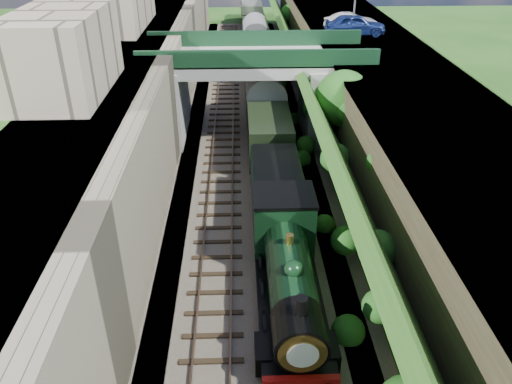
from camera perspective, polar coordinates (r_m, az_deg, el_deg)
name	(u,v)px	position (r m, az deg, el deg)	size (l,w,h in m)	color
trackbed	(251,157)	(34.84, -0.57, 3.97)	(10.00, 90.00, 0.20)	#473F38
retaining_wall	(168,112)	(33.82, -10.07, 8.95)	(1.00, 90.00, 7.00)	#756B56
street_plateau_left	(114,113)	(34.48, -15.90, 8.67)	(6.00, 90.00, 7.00)	#262628
street_plateau_right	(392,115)	(35.15, 15.26, 8.51)	(8.00, 90.00, 6.25)	#262628
embankment_slope	(327,127)	(33.39, 8.08, 7.37)	(4.59, 90.00, 6.37)	#1E4714
track_left	(222,156)	(34.79, -3.87, 4.13)	(2.50, 90.00, 0.20)	black
track_right	(268,155)	(34.83, 1.41, 4.21)	(2.50, 90.00, 0.20)	black
road_bridge	(262,84)	(37.11, 0.72, 12.24)	(16.00, 6.40, 7.25)	gray
building_near	(63,52)	(27.52, -21.19, 14.66)	(4.00, 8.00, 4.00)	gray
tree	(344,100)	(32.59, 10.08, 10.29)	(3.60, 3.80, 6.60)	black
car_blue	(355,25)	(42.86, 11.26, 18.25)	(1.94, 4.81, 1.64)	navy
car_silver	(351,22)	(44.25, 10.84, 18.51)	(1.52, 4.36, 1.44)	silver
locomotive	(289,272)	(21.39, 3.75, -9.14)	(3.10, 10.22, 3.83)	black
tender	(276,191)	(27.61, 2.33, 0.07)	(2.70, 6.00, 3.05)	black
coach_front	(265,105)	(38.87, 1.01, 9.91)	(2.90, 18.00, 3.70)	black
coach_middle	(256,45)	(56.88, 0.00, 16.40)	(2.90, 18.00, 3.70)	black
coach_rear	(251,13)	(75.28, -0.54, 19.75)	(2.90, 18.00, 3.70)	black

